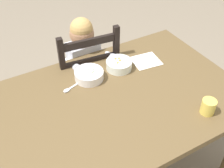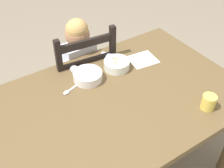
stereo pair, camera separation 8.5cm
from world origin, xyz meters
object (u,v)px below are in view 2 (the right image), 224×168
object	(u,v)px
dining_chair	(82,81)
bowl_of_carrots	(117,64)
bowl_of_peas	(88,76)
spoon	(69,91)
drinking_cup	(209,102)
child_figure	(82,62)
dining_table	(113,111)

from	to	relation	value
dining_chair	bowl_of_carrots	xyz separation A→B (m)	(0.11, -0.30, 0.30)
dining_chair	bowl_of_peas	size ratio (longest dim) A/B	5.30
spoon	drinking_cup	bearing A→B (deg)	-43.53
child_figure	drinking_cup	distance (m)	0.94
dining_table	bowl_of_carrots	size ratio (longest dim) A/B	9.20
bowl_of_peas	drinking_cup	xyz separation A→B (m)	(0.43, -0.58, 0.01)
bowl_of_carrots	drinking_cup	distance (m)	0.62
spoon	drinking_cup	world-z (taller)	drinking_cup
dining_table	spoon	distance (m)	0.29
bowl_of_peas	drinking_cup	distance (m)	0.72
dining_chair	bowl_of_carrots	world-z (taller)	dining_chair
child_figure	bowl_of_peas	xyz separation A→B (m)	(-0.11, -0.29, 0.12)
spoon	child_figure	bearing A→B (deg)	51.65
drinking_cup	child_figure	bearing A→B (deg)	110.14
dining_chair	child_figure	world-z (taller)	child_figure
dining_table	spoon	size ratio (longest dim) A/B	11.25
child_figure	dining_chair	bearing A→B (deg)	128.12
child_figure	drinking_cup	xyz separation A→B (m)	(0.32, -0.87, 0.13)
dining_chair	spoon	size ratio (longest dim) A/B	6.98
spoon	dining_table	bearing A→B (deg)	-49.50
child_figure	spoon	size ratio (longest dim) A/B	7.11
bowl_of_peas	spoon	size ratio (longest dim) A/B	1.32
dining_chair	drinking_cup	xyz separation A→B (m)	(0.33, -0.88, 0.31)
dining_chair	bowl_of_peas	xyz separation A→B (m)	(-0.10, -0.30, 0.30)
dining_chair	spoon	xyz separation A→B (m)	(-0.25, -0.33, 0.27)
dining_table	bowl_of_carrots	world-z (taller)	bowl_of_carrots
dining_table	child_figure	bearing A→B (deg)	81.43
child_figure	bowl_of_peas	bearing A→B (deg)	-110.21
dining_chair	bowl_of_peas	distance (m)	0.43
child_figure	spoon	xyz separation A→B (m)	(-0.26, -0.32, 0.09)
drinking_cup	dining_table	bearing A→B (deg)	139.56
dining_chair	child_figure	bearing A→B (deg)	-51.88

